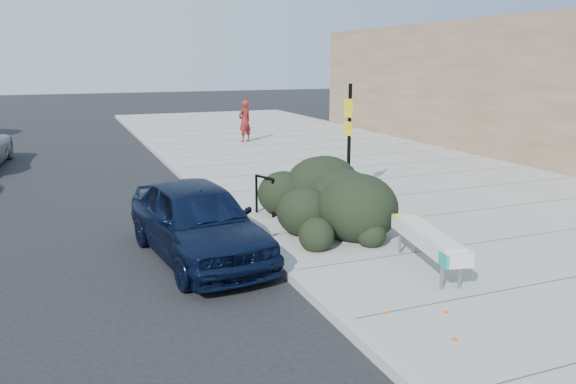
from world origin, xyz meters
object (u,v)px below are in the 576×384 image
bench (428,239)px  pedestrian (245,121)px  bike_rack (264,192)px  sedan_navy (198,220)px  sign_post (349,134)px

bench → pedestrian: bearing=94.8°
pedestrian → bench: bearing=56.4°
bike_rack → sedan_navy: bearing=-158.4°
bench → bike_rack: size_ratio=2.53×
sedan_navy → sign_post: bearing=24.8°
bench → sign_post: size_ratio=0.79×
sign_post → bike_rack: bearing=-169.4°
bike_rack → pedestrian: pedestrian is taller
sign_post → pedestrian: (0.55, 10.55, -0.72)m
sign_post → sedan_navy: sign_post is taller
bike_rack → pedestrian: bearing=52.8°
bench → sign_post: sign_post is taller
sedan_navy → pedestrian: bearing=61.9°
sedan_navy → pedestrian: (5.21, 13.42, 0.33)m
bench → pedestrian: size_ratio=1.27×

